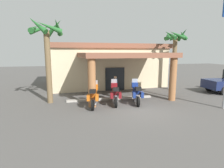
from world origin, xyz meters
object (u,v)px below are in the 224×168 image
Objects in this scene: motorcycle_maroon at (115,94)px; palm_tree_near_portico at (175,46)px; palm_tree_roadside at (47,43)px; motel_building at (106,64)px; motorcycle_orange at (94,96)px; pedestrian at (115,85)px; motorcycle_blue at (136,94)px.

palm_tree_near_portico is at bearing -52.10° from motorcycle_maroon.
palm_tree_near_portico is at bearing 10.67° from palm_tree_roadside.
motel_building is at bearing 50.31° from palm_tree_roadside.
palm_tree_roadside reaches higher than motorcycle_orange.
palm_tree_near_portico reaches higher than pedestrian.
motorcycle_blue is (0.45, -8.01, -1.50)m from motel_building.
palm_tree_roadside is (-5.76, 1.60, 3.39)m from motorcycle_blue.
motel_building is 7.24m from palm_tree_near_portico.
motorcycle_orange is 0.38× the size of palm_tree_roadside.
palm_tree_near_portico reaches higher than motorcycle_maroon.
motorcycle_maroon is at bearing -18.40° from palm_tree_roadside.
motorcycle_maroon is at bearing -151.91° from palm_tree_near_portico.
motorcycle_maroon is 0.39× the size of palm_tree_near_portico.
motorcycle_maroon is (-1.02, -7.84, -1.50)m from motel_building.
motorcycle_blue is 0.38× the size of palm_tree_roadside.
motorcycle_orange is 2.93m from motorcycle_blue.
palm_tree_roadside is at bearing 86.50° from motorcycle_blue.
motorcycle_blue is at bearing -144.09° from palm_tree_near_portico.
motel_building reaches higher than motorcycle_orange.
palm_tree_roadside is (-4.30, 1.43, 3.39)m from motorcycle_maroon.
palm_tree_near_portico is (7.95, 3.72, 3.32)m from motorcycle_orange.
palm_tree_near_portico is (10.78, 2.03, -0.07)m from palm_tree_roadside.
motorcycle_blue is at bearing 160.10° from pedestrian.
motorcycle_blue is 1.31× the size of pedestrian.
motorcycle_blue is (2.93, 0.08, 0.00)m from motorcycle_orange.
motel_building is 8.16m from motorcycle_blue.
palm_tree_roadside is at bearing 50.14° from pedestrian.
motel_building reaches higher than motorcycle_maroon.
palm_tree_roadside reaches higher than motel_building.
motorcycle_maroon is 1.96m from pedestrian.
palm_tree_roadside is at bearing 81.41° from motorcycle_maroon.
pedestrian is at bearing 5.32° from palm_tree_roadside.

